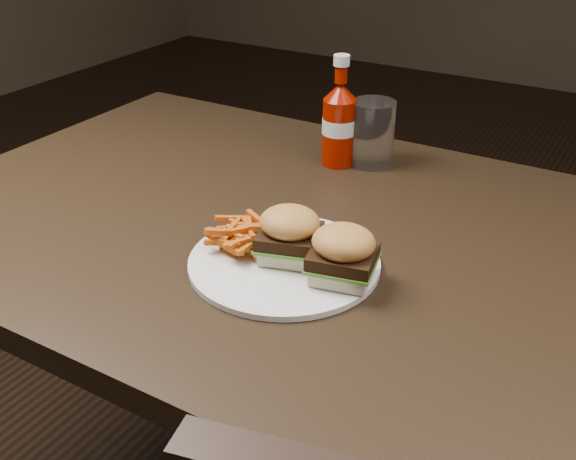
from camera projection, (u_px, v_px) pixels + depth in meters
The scene contains 7 objects.
dining_table at pixel (290, 233), 1.03m from camera, with size 1.20×0.80×0.04m, color black.
plate at pixel (284, 262), 0.91m from camera, with size 0.26×0.26×0.01m, color white.
sandwich_half_a at pixel (290, 250), 0.91m from camera, with size 0.07×0.07×0.02m, color #C9B19A.
sandwich_half_b at pixel (342, 271), 0.86m from camera, with size 0.07×0.07×0.02m, color beige.
fries_pile at pixel (251, 232), 0.93m from camera, with size 0.09×0.09×0.04m, color #C34702, non-canonical shape.
ketchup_bottle at pixel (339, 132), 1.19m from camera, with size 0.06×0.06×0.12m, color #8F0E00.
tumbler at pixel (372, 135), 1.19m from camera, with size 0.08×0.08×0.12m, color white.
Camera 1 is at (0.46, -0.78, 1.24)m, focal length 42.00 mm.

